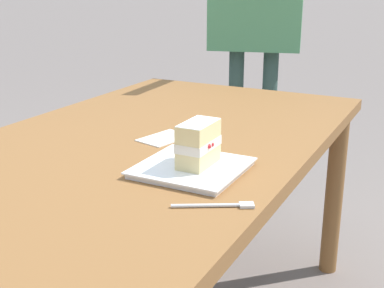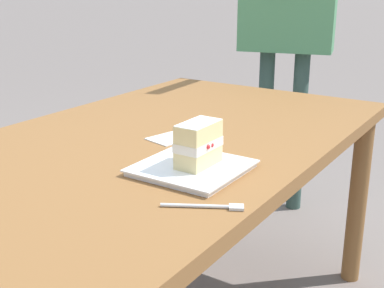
% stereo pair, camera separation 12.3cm
% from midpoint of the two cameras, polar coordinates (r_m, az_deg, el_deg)
% --- Properties ---
extents(patio_table, '(1.69, 0.93, 0.73)m').
position_cam_midpoint_polar(patio_table, '(1.52, -7.96, -2.82)').
color(patio_table, brown).
rests_on(patio_table, ground).
extents(dessert_plate, '(0.24, 0.24, 0.02)m').
position_cam_midpoint_polar(dessert_plate, '(1.25, -2.82, -2.70)').
color(dessert_plate, white).
rests_on(dessert_plate, patio_table).
extents(cake_slice, '(0.12, 0.08, 0.11)m').
position_cam_midpoint_polar(cake_slice, '(1.24, -2.15, -0.01)').
color(cake_slice, '#EAD18C').
rests_on(cake_slice, dessert_plate).
extents(dessert_fork, '(0.10, 0.16, 0.01)m').
position_cam_midpoint_polar(dessert_fork, '(1.07, -0.38, -6.81)').
color(dessert_fork, silver).
rests_on(dessert_fork, patio_table).
extents(paper_napkin, '(0.17, 0.13, 0.00)m').
position_cam_midpoint_polar(paper_napkin, '(1.51, -5.35, 0.63)').
color(paper_napkin, silver).
rests_on(paper_napkin, patio_table).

